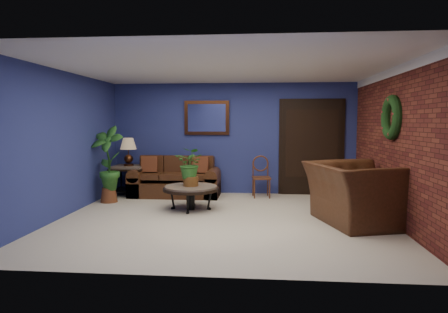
# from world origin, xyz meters

# --- Properties ---
(floor) EXTENTS (5.50, 5.50, 0.00)m
(floor) POSITION_xyz_m (0.00, 0.00, 0.00)
(floor) COLOR beige
(floor) RESTS_ON ground
(wall_back) EXTENTS (5.50, 0.04, 2.50)m
(wall_back) POSITION_xyz_m (0.00, 2.50, 1.25)
(wall_back) COLOR navy
(wall_back) RESTS_ON ground
(wall_left) EXTENTS (0.04, 5.00, 2.50)m
(wall_left) POSITION_xyz_m (-2.75, 0.00, 1.25)
(wall_left) COLOR navy
(wall_left) RESTS_ON ground
(wall_right_brick) EXTENTS (0.04, 5.00, 2.50)m
(wall_right_brick) POSITION_xyz_m (2.75, 0.00, 1.25)
(wall_right_brick) COLOR maroon
(wall_right_brick) RESTS_ON ground
(ceiling) EXTENTS (5.50, 5.00, 0.02)m
(ceiling) POSITION_xyz_m (0.00, 0.00, 2.50)
(ceiling) COLOR white
(ceiling) RESTS_ON wall_back
(crown_molding) EXTENTS (0.03, 5.00, 0.14)m
(crown_molding) POSITION_xyz_m (2.72, 0.00, 2.43)
(crown_molding) COLOR white
(crown_molding) RESTS_ON wall_right_brick
(wall_mirror) EXTENTS (1.02, 0.06, 0.77)m
(wall_mirror) POSITION_xyz_m (-0.60, 2.46, 1.72)
(wall_mirror) COLOR #472412
(wall_mirror) RESTS_ON wall_back
(closet_door) EXTENTS (1.44, 0.06, 2.18)m
(closet_door) POSITION_xyz_m (1.75, 2.47, 1.05)
(closet_door) COLOR black
(closet_door) RESTS_ON wall_back
(wreath) EXTENTS (0.16, 0.72, 0.72)m
(wreath) POSITION_xyz_m (2.69, 0.05, 1.70)
(wreath) COLOR black
(wreath) RESTS_ON wall_right_brick
(sofa) EXTENTS (1.94, 0.84, 0.87)m
(sofa) POSITION_xyz_m (-1.24, 2.07, 0.29)
(sofa) COLOR #4A2415
(sofa) RESTS_ON ground
(coffee_table) EXTENTS (1.03, 1.03, 0.44)m
(coffee_table) POSITION_xyz_m (-0.67, 0.70, 0.38)
(coffee_table) COLOR #4F4B45
(coffee_table) RESTS_ON ground
(end_table) EXTENTS (0.72, 0.72, 0.66)m
(end_table) POSITION_xyz_m (-2.30, 2.05, 0.51)
(end_table) COLOR #4F4B45
(end_table) RESTS_ON ground
(table_lamp) EXTENTS (0.36, 0.36, 0.60)m
(table_lamp) POSITION_xyz_m (-2.30, 2.05, 1.04)
(table_lamp) COLOR #472412
(table_lamp) RESTS_ON end_table
(side_chair) EXTENTS (0.42, 0.42, 0.90)m
(side_chair) POSITION_xyz_m (0.63, 2.12, 0.51)
(side_chair) COLOR #5E2F1A
(side_chair) RESTS_ON ground
(armchair) EXTENTS (1.67, 1.80, 0.97)m
(armchair) POSITION_xyz_m (2.15, -0.08, 0.49)
(armchair) COLOR #4A2415
(armchair) RESTS_ON ground
(coffee_plant) EXTENTS (0.62, 0.58, 0.71)m
(coffee_plant) POSITION_xyz_m (-0.67, 0.70, 0.83)
(coffee_plant) COLOR brown
(coffee_plant) RESTS_ON coffee_table
(floor_plant) EXTENTS (0.37, 0.30, 0.81)m
(floor_plant) POSITION_xyz_m (2.35, 0.47, 0.42)
(floor_plant) COLOR brown
(floor_plant) RESTS_ON ground
(tall_plant) EXTENTS (0.80, 0.66, 1.56)m
(tall_plant) POSITION_xyz_m (-2.45, 1.23, 0.85)
(tall_plant) COLOR brown
(tall_plant) RESTS_ON ground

